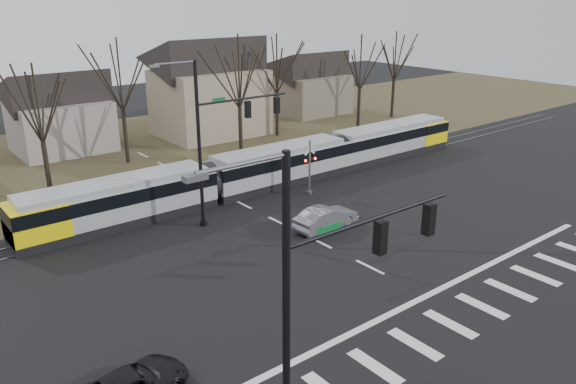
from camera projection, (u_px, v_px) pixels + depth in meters
ground at (399, 281)px, 28.36m from camera, size 140.00×140.00×0.00m
grass_verge at (134, 150)px, 51.95m from camera, size 140.00×28.00×0.01m
crosswalk at (466, 315)px, 25.41m from camera, size 27.00×2.60×0.01m
stop_line at (427, 295)px, 27.04m from camera, size 28.00×0.35×0.01m
lane_dashes at (227, 197)px, 40.16m from camera, size 0.18×30.00×0.01m
rail_pair at (229, 197)px, 40.00m from camera, size 90.00×1.52×0.06m
tram at (278, 164)px, 42.35m from camera, size 38.06×2.83×2.89m
sedan at (326, 218)px, 34.48m from camera, size 1.87×4.46×1.43m
signal_pole_near_left at (330, 294)px, 15.92m from camera, size 9.28×0.44×10.20m
signal_pole_far at (222, 133)px, 34.26m from camera, size 9.28×0.44×10.20m
rail_crossing_signal at (310, 169)px, 40.10m from camera, size 1.08×0.36×4.00m
tree_row at (181, 104)px, 47.03m from camera, size 59.20×7.20×10.00m
house_b at (59, 108)px, 50.63m from camera, size 8.64×7.56×7.65m
house_c at (209, 83)px, 56.22m from camera, size 10.80×8.64×10.10m
house_d at (310, 80)px, 66.92m from camera, size 8.64×7.56×7.65m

